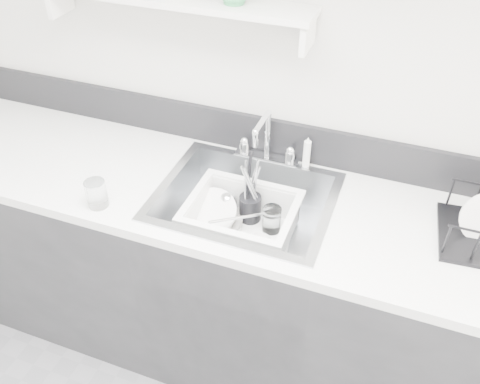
% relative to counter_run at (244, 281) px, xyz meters
% --- Properties ---
extents(room_shell, '(3.50, 3.00, 2.60)m').
position_rel_counter_run_xyz_m(room_shell, '(0.00, -0.80, 1.22)').
color(room_shell, silver).
rests_on(room_shell, ground).
extents(counter_run, '(3.20, 0.62, 0.92)m').
position_rel_counter_run_xyz_m(counter_run, '(0.00, 0.00, 0.00)').
color(counter_run, '#232326').
rests_on(counter_run, ground).
extents(backsplash, '(3.20, 0.02, 0.16)m').
position_rel_counter_run_xyz_m(backsplash, '(0.00, 0.30, 0.54)').
color(backsplash, black).
rests_on(backsplash, counter_run).
extents(sink, '(0.64, 0.52, 0.20)m').
position_rel_counter_run_xyz_m(sink, '(0.00, 0.00, 0.37)').
color(sink, silver).
rests_on(sink, counter_run).
extents(faucet, '(0.26, 0.18, 0.23)m').
position_rel_counter_run_xyz_m(faucet, '(0.00, 0.25, 0.52)').
color(faucet, silver).
rests_on(faucet, counter_run).
extents(side_sprayer, '(0.03, 0.03, 0.14)m').
position_rel_counter_run_xyz_m(side_sprayer, '(0.16, 0.25, 0.53)').
color(side_sprayer, white).
rests_on(side_sprayer, counter_run).
extents(wall_shelf, '(1.00, 0.16, 0.12)m').
position_rel_counter_run_xyz_m(wall_shelf, '(-0.35, 0.23, 1.05)').
color(wall_shelf, silver).
rests_on(wall_shelf, room_shell).
extents(wash_tub, '(0.43, 0.37, 0.15)m').
position_rel_counter_run_xyz_m(wash_tub, '(-0.00, -0.03, 0.37)').
color(wash_tub, white).
rests_on(wash_tub, sink).
extents(plate_stack, '(0.26, 0.25, 0.10)m').
position_rel_counter_run_xyz_m(plate_stack, '(-0.13, -0.02, 0.33)').
color(plate_stack, white).
rests_on(plate_stack, wash_tub).
extents(utensil_cup, '(0.09, 0.09, 0.29)m').
position_rel_counter_run_xyz_m(utensil_cup, '(0.00, 0.06, 0.37)').
color(utensil_cup, black).
rests_on(utensil_cup, wash_tub).
extents(ladle, '(0.29, 0.28, 0.08)m').
position_rel_counter_run_xyz_m(ladle, '(-0.04, 0.01, 0.35)').
color(ladle, silver).
rests_on(ladle, wash_tub).
extents(tumbler_in_tub, '(0.09, 0.09, 0.10)m').
position_rel_counter_run_xyz_m(tumbler_in_tub, '(0.10, 0.03, 0.36)').
color(tumbler_in_tub, white).
rests_on(tumbler_in_tub, wash_tub).
extents(tumbler_counter, '(0.09, 0.09, 0.10)m').
position_rel_counter_run_xyz_m(tumbler_counter, '(-0.47, -0.23, 0.51)').
color(tumbler_counter, white).
rests_on(tumbler_counter, counter_run).
extents(bowl_small, '(0.12, 0.12, 0.03)m').
position_rel_counter_run_xyz_m(bowl_small, '(0.09, -0.08, 0.32)').
color(bowl_small, white).
rests_on(bowl_small, wash_tub).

